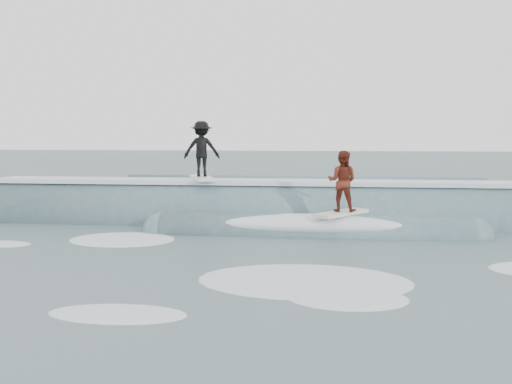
# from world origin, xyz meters

# --- Properties ---
(ground) EXTENTS (160.00, 160.00, 0.00)m
(ground) POSITION_xyz_m (0.00, 0.00, 0.00)
(ground) COLOR #3D5259
(ground) RESTS_ON ground
(breaking_wave) EXTENTS (24.21, 4.11, 2.66)m
(breaking_wave) POSITION_xyz_m (0.20, 5.30, 0.03)
(breaking_wave) COLOR #3D5D67
(breaking_wave) RESTS_ON ground
(surfer_black) EXTENTS (1.27, 2.06, 1.94)m
(surfer_black) POSITION_xyz_m (-1.94, 5.55, 2.36)
(surfer_black) COLOR silver
(surfer_black) RESTS_ON ground
(surfer_red) EXTENTS (1.66, 1.92, 1.85)m
(surfer_red) POSITION_xyz_m (2.63, 3.35, 1.48)
(surfer_red) COLOR silver
(surfer_red) RESTS_ON ground
(whitewater) EXTENTS (15.61, 8.25, 0.10)m
(whitewater) POSITION_xyz_m (0.33, -0.85, 0.00)
(whitewater) COLOR white
(whitewater) RESTS_ON ground
(far_swells) EXTENTS (35.84, 8.65, 0.80)m
(far_swells) POSITION_xyz_m (-1.12, 17.65, 0.00)
(far_swells) COLOR #3D5D67
(far_swells) RESTS_ON ground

